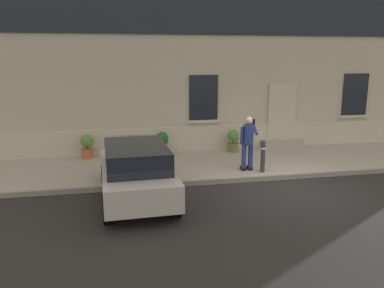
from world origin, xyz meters
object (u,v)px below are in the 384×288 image
at_px(planter_olive, 233,140).
at_px(hatchback_car_silver, 136,171).
at_px(person_on_phone, 248,140).
at_px(planter_cream, 163,143).
at_px(bollard_far_left, 158,160).
at_px(planter_terracotta, 87,146).
at_px(bollard_near_person, 263,155).

bearing_deg(planter_olive, hatchback_car_silver, -134.53).
height_order(person_on_phone, planter_cream, person_on_phone).
distance_m(bollard_far_left, planter_cream, 2.89).
bearing_deg(planter_terracotta, person_on_phone, -27.21).
bearing_deg(planter_cream, planter_olive, -1.40).
bearing_deg(hatchback_car_silver, person_on_phone, 22.38).
distance_m(hatchback_car_silver, planter_olive, 5.62).
relative_size(hatchback_car_silver, person_on_phone, 2.35).
relative_size(person_on_phone, planter_terracotta, 2.04).
height_order(hatchback_car_silver, planter_olive, hatchback_car_silver).
relative_size(hatchback_car_silver, bollard_far_left, 3.94).
relative_size(bollard_far_left, planter_terracotta, 1.22).
distance_m(bollard_near_person, planter_cream, 3.99).
bearing_deg(person_on_phone, planter_terracotta, 155.29).
relative_size(person_on_phone, planter_olive, 2.04).
distance_m(bollard_far_left, person_on_phone, 2.92).
relative_size(bollard_near_person, planter_cream, 1.22).
bearing_deg(bollard_far_left, person_on_phone, 5.04).
bearing_deg(planter_olive, bollard_near_person, -88.27).
distance_m(planter_cream, planter_olive, 2.71).
distance_m(hatchback_car_silver, planter_cream, 4.25).
distance_m(person_on_phone, planter_cream, 3.55).
bearing_deg(planter_terracotta, planter_olive, -1.03).
height_order(bollard_far_left, planter_terracotta, bollard_far_left).
distance_m(bollard_far_left, planter_terracotta, 3.63).
bearing_deg(planter_cream, bollard_near_person, -45.43).
xyz_separation_m(hatchback_car_silver, planter_terracotta, (-1.49, 4.10, -0.18)).
xyz_separation_m(bollard_near_person, planter_cream, (-2.80, 2.84, -0.11)).
height_order(hatchback_car_silver, bollard_far_left, hatchback_car_silver).
bearing_deg(planter_olive, planter_cream, 178.60).
bearing_deg(bollard_near_person, planter_cream, 134.57).
bearing_deg(hatchback_car_silver, bollard_near_person, 17.00).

